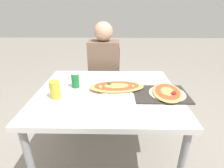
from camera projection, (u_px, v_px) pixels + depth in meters
The scene contains 9 objects.
ground_plane at pixel (108, 157), 1.74m from camera, with size 14.00×14.00×0.00m, color gray.
dining_table at pixel (107, 99), 1.47m from camera, with size 1.15×0.96×0.73m.
chair_far_seated at pixel (105, 79), 2.28m from camera, with size 0.40×0.40×0.88m.
person_seated at pixel (104, 66), 2.09m from camera, with size 0.36×0.26×1.22m.
pizza_main at pixel (117, 87), 1.47m from camera, with size 0.48×0.30×0.06m.
soda_can at pixel (75, 80), 1.49m from camera, with size 0.07×0.07×0.12m.
drink_glass at pixel (55, 90), 1.32m from camera, with size 0.08×0.08×0.14m.
serving_tray at pixel (161, 94), 1.38m from camera, with size 0.42×0.31×0.01m.
pizza_second at pixel (167, 93), 1.38m from camera, with size 0.28×0.38×0.06m.
Camera 1 is at (0.06, -1.29, 1.38)m, focal length 28.00 mm.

